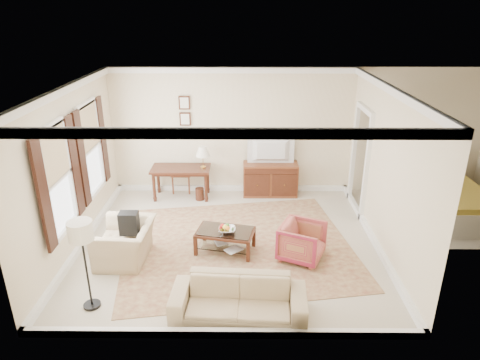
{
  "coord_description": "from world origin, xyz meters",
  "views": [
    {
      "loc": [
        0.26,
        -6.98,
        4.13
      ],
      "look_at": [
        0.2,
        0.3,
        1.15
      ],
      "focal_mm": 32.0,
      "sensor_mm": 36.0,
      "label": 1
    }
  ],
  "objects_px": {
    "club_armchair": "(125,237)",
    "sofa": "(239,293)",
    "striped_armchair": "(302,240)",
    "sideboard": "(270,179)",
    "tv": "(271,143)",
    "writing_desk": "(181,172)",
    "coffee_table": "(225,235)"
  },
  "relations": [
    {
      "from": "coffee_table",
      "to": "sofa",
      "type": "xyz_separation_m",
      "value": [
        0.26,
        -1.73,
        0.05
      ]
    },
    {
      "from": "striped_armchair",
      "to": "club_armchair",
      "type": "bearing_deg",
      "value": 115.5
    },
    {
      "from": "club_armchair",
      "to": "sofa",
      "type": "relative_size",
      "value": 0.55
    },
    {
      "from": "coffee_table",
      "to": "sideboard",
      "type": "bearing_deg",
      "value": 69.42
    },
    {
      "from": "club_armchair",
      "to": "sofa",
      "type": "height_order",
      "value": "club_armchair"
    },
    {
      "from": "tv",
      "to": "striped_armchair",
      "type": "xyz_separation_m",
      "value": [
        0.4,
        -2.73,
        -0.91
      ]
    },
    {
      "from": "tv",
      "to": "sofa",
      "type": "height_order",
      "value": "tv"
    },
    {
      "from": "coffee_table",
      "to": "club_armchair",
      "type": "bearing_deg",
      "value": -170.48
    },
    {
      "from": "striped_armchair",
      "to": "sofa",
      "type": "bearing_deg",
      "value": 168.45
    },
    {
      "from": "club_armchair",
      "to": "tv",
      "type": "bearing_deg",
      "value": 139.27
    },
    {
      "from": "coffee_table",
      "to": "club_armchair",
      "type": "relative_size",
      "value": 1.07
    },
    {
      "from": "striped_armchair",
      "to": "tv",
      "type": "bearing_deg",
      "value": 32.54
    },
    {
      "from": "tv",
      "to": "writing_desk",
      "type": "bearing_deg",
      "value": 3.94
    },
    {
      "from": "coffee_table",
      "to": "striped_armchair",
      "type": "height_order",
      "value": "striped_armchair"
    },
    {
      "from": "striped_armchair",
      "to": "sideboard",
      "type": "bearing_deg",
      "value": 32.48
    },
    {
      "from": "coffee_table",
      "to": "tv",
      "type": "bearing_deg",
      "value": 69.27
    },
    {
      "from": "tv",
      "to": "sofa",
      "type": "xyz_separation_m",
      "value": [
        -0.69,
        -4.23,
        -0.9
      ]
    },
    {
      "from": "sideboard",
      "to": "sofa",
      "type": "xyz_separation_m",
      "value": [
        -0.69,
        -4.25,
        -0.01
      ]
    },
    {
      "from": "writing_desk",
      "to": "sideboard",
      "type": "height_order",
      "value": "sideboard"
    },
    {
      "from": "sideboard",
      "to": "tv",
      "type": "distance_m",
      "value": 0.89
    },
    {
      "from": "coffee_table",
      "to": "club_armchair",
      "type": "height_order",
      "value": "club_armchair"
    },
    {
      "from": "sideboard",
      "to": "striped_armchair",
      "type": "height_order",
      "value": "sideboard"
    },
    {
      "from": "striped_armchair",
      "to": "sofa",
      "type": "relative_size",
      "value": 0.38
    },
    {
      "from": "coffee_table",
      "to": "sofa",
      "type": "relative_size",
      "value": 0.58
    },
    {
      "from": "writing_desk",
      "to": "coffee_table",
      "type": "xyz_separation_m",
      "value": [
        1.1,
        -2.36,
        -0.29
      ]
    },
    {
      "from": "writing_desk",
      "to": "striped_armchair",
      "type": "relative_size",
      "value": 1.81
    },
    {
      "from": "sideboard",
      "to": "coffee_table",
      "type": "height_order",
      "value": "sideboard"
    },
    {
      "from": "tv",
      "to": "club_armchair",
      "type": "bearing_deg",
      "value": 46.36
    },
    {
      "from": "sideboard",
      "to": "club_armchair",
      "type": "bearing_deg",
      "value": -133.44
    },
    {
      "from": "tv",
      "to": "sofa",
      "type": "distance_m",
      "value": 4.38
    },
    {
      "from": "writing_desk",
      "to": "tv",
      "type": "xyz_separation_m",
      "value": [
        2.05,
        0.14,
        0.66
      ]
    },
    {
      "from": "sofa",
      "to": "coffee_table",
      "type": "bearing_deg",
      "value": 102.16
    }
  ]
}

